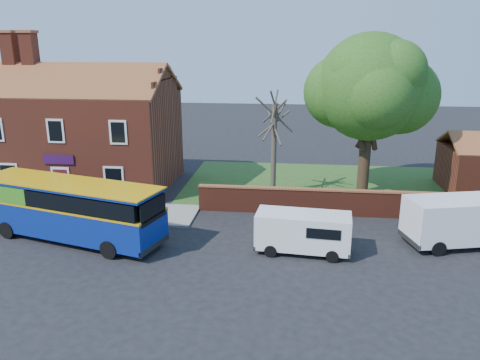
# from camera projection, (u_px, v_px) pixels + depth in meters

# --- Properties ---
(ground) EXTENTS (120.00, 120.00, 0.00)m
(ground) POSITION_uv_depth(u_px,v_px,m) (129.00, 258.00, 22.15)
(ground) COLOR black
(ground) RESTS_ON ground
(pavement) EXTENTS (18.00, 3.50, 0.12)m
(pavement) POSITION_uv_depth(u_px,v_px,m) (50.00, 210.00, 28.40)
(pavement) COLOR gray
(pavement) RESTS_ON ground
(kerb) EXTENTS (18.00, 0.15, 0.14)m
(kerb) POSITION_uv_depth(u_px,v_px,m) (34.00, 220.00, 26.72)
(kerb) COLOR slate
(kerb) RESTS_ON ground
(grass_strip) EXTENTS (26.00, 12.00, 0.04)m
(grass_strip) POSITION_uv_depth(u_px,v_px,m) (369.00, 187.00, 33.09)
(grass_strip) COLOR #426B28
(grass_strip) RESTS_ON ground
(shop_building) EXTENTS (12.30, 8.13, 10.50)m
(shop_building) POSITION_uv_depth(u_px,v_px,m) (85.00, 137.00, 32.94)
(shop_building) COLOR maroon
(shop_building) RESTS_ON ground
(boundary_wall) EXTENTS (22.00, 0.38, 1.60)m
(boundary_wall) POSITION_uv_depth(u_px,v_px,m) (385.00, 204.00, 27.15)
(boundary_wall) COLOR maroon
(boundary_wall) RESTS_ON ground
(bus) EXTENTS (10.38, 5.13, 3.07)m
(bus) POSITION_uv_depth(u_px,v_px,m) (65.00, 206.00, 23.96)
(bus) COLOR navy
(bus) RESTS_ON ground
(van_near) EXTENTS (4.64, 2.19, 1.98)m
(van_near) POSITION_uv_depth(u_px,v_px,m) (303.00, 231.00, 22.49)
(van_near) COLOR white
(van_near) RESTS_ON ground
(van_far) EXTENTS (5.94, 3.52, 2.44)m
(van_far) POSITION_uv_depth(u_px,v_px,m) (463.00, 219.00, 23.25)
(van_far) COLOR white
(van_far) RESTS_ON ground
(large_tree) EXTENTS (8.63, 6.83, 10.53)m
(large_tree) POSITION_uv_depth(u_px,v_px,m) (370.00, 90.00, 29.96)
(large_tree) COLOR black
(large_tree) RESTS_ON ground
(bare_tree) EXTENTS (2.49, 2.97, 6.64)m
(bare_tree) POSITION_uv_depth(u_px,v_px,m) (274.00, 146.00, 30.18)
(bare_tree) COLOR #4C4238
(bare_tree) RESTS_ON ground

